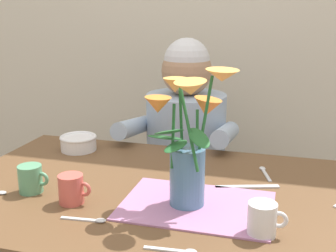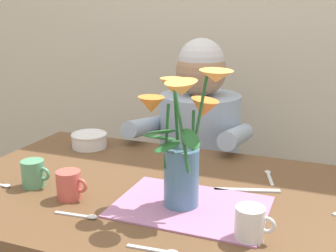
% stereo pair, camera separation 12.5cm
% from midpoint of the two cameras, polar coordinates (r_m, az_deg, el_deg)
% --- Properties ---
extents(wood_panel_backdrop, '(4.00, 0.10, 2.50)m').
position_cam_midpoint_polar(wood_panel_backdrop, '(2.18, 10.83, 15.14)').
color(wood_panel_backdrop, beige).
rests_on(wood_panel_backdrop, ground_plane).
extents(dining_table, '(1.20, 0.80, 0.74)m').
position_cam_midpoint_polar(dining_table, '(1.32, 0.37, -12.08)').
color(dining_table, brown).
rests_on(dining_table, ground_plane).
extents(seated_person, '(0.45, 0.47, 1.14)m').
position_cam_midpoint_polar(seated_person, '(1.90, 5.99, -5.93)').
color(seated_person, '#4C4C56').
rests_on(seated_person, ground_plane).
extents(striped_placemat, '(0.40, 0.28, 0.00)m').
position_cam_midpoint_polar(striped_placemat, '(1.16, 6.17, -10.67)').
color(striped_placemat, '#B275A3').
rests_on(striped_placemat, dining_table).
extents(flower_vase, '(0.25, 0.23, 0.37)m').
position_cam_midpoint_polar(flower_vase, '(1.11, 5.30, -2.15)').
color(flower_vase, teal).
rests_on(flower_vase, dining_table).
extents(ceramic_bowl, '(0.14, 0.14, 0.06)m').
position_cam_midpoint_polar(ceramic_bowl, '(1.64, -8.29, -1.83)').
color(ceramic_bowl, white).
rests_on(ceramic_bowl, dining_table).
extents(dinner_knife, '(0.19, 0.07, 0.00)m').
position_cam_midpoint_polar(dinner_knife, '(1.29, 13.23, -8.34)').
color(dinner_knife, silver).
rests_on(dinner_knife, dining_table).
extents(ceramic_mug, '(0.09, 0.07, 0.08)m').
position_cam_midpoint_polar(ceramic_mug, '(1.03, 14.41, -12.53)').
color(ceramic_mug, silver).
rests_on(ceramic_mug, dining_table).
extents(coffee_cup, '(0.09, 0.07, 0.08)m').
position_cam_midpoint_polar(coffee_cup, '(1.32, -14.83, -6.16)').
color(coffee_cup, '#569970').
rests_on(coffee_cup, dining_table).
extents(tea_cup, '(0.09, 0.07, 0.08)m').
position_cam_midpoint_polar(tea_cup, '(1.21, -10.09, -7.76)').
color(tea_cup, '#CC564C').
rests_on(tea_cup, dining_table).
extents(spoon_0, '(0.12, 0.02, 0.01)m').
position_cam_midpoint_polar(spoon_0, '(0.97, 2.89, -16.31)').
color(spoon_0, silver).
rests_on(spoon_0, dining_table).
extents(spoon_1, '(0.12, 0.02, 0.01)m').
position_cam_midpoint_polar(spoon_1, '(1.36, -19.03, -7.41)').
color(spoon_1, silver).
rests_on(spoon_1, dining_table).
extents(spoon_2, '(0.12, 0.03, 0.01)m').
position_cam_midpoint_polar(spoon_2, '(1.12, -8.07, -11.80)').
color(spoon_2, silver).
rests_on(spoon_2, dining_table).
extents(spoon_3, '(0.05, 0.12, 0.01)m').
position_cam_midpoint_polar(spoon_3, '(1.41, 15.75, -6.37)').
color(spoon_3, silver).
rests_on(spoon_3, dining_table).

